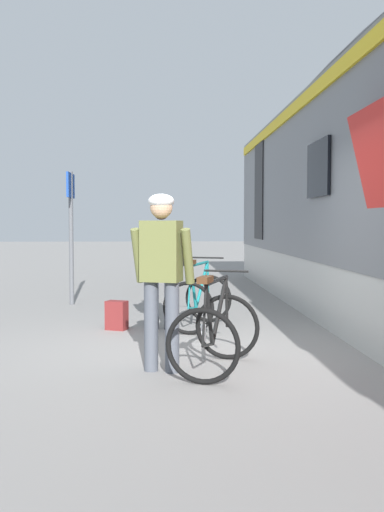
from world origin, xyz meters
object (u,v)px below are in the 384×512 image
object	(u,v)px
cyclist_far_in_dark	(161,253)
backpack_on_platform	(117,315)
bicycle_far_teal	(199,300)
bicycle_near_black	(216,331)
water_bottle_near_the_bikes	(203,334)
water_bottle_by_the_backpack	(111,322)
cyclist_near_in_olive	(161,266)
platform_sign_post	(71,215)

from	to	relation	value
cyclist_far_in_dark	backpack_on_platform	world-z (taller)	cyclist_far_in_dark
cyclist_far_in_dark	bicycle_far_teal	xyz separation A→B (m)	(0.52, 0.02, -0.65)
bicycle_near_black	water_bottle_near_the_bikes	bearing A→B (deg)	91.21
backpack_on_platform	water_bottle_near_the_bikes	distance (m)	1.49
water_bottle_by_the_backpack	bicycle_near_black	bearing A→B (deg)	-62.21
cyclist_near_in_olive	backpack_on_platform	bearing A→B (deg)	105.36
cyclist_far_in_dark	cyclist_near_in_olive	bearing A→B (deg)	-89.79
bicycle_near_black	backpack_on_platform	size ratio (longest dim) A/B	3.11
bicycle_far_teal	water_bottle_near_the_bikes	size ratio (longest dim) A/B	5.46
cyclist_far_in_dark	water_bottle_by_the_backpack	distance (m)	1.19
cyclist_far_in_dark	platform_sign_post	bearing A→B (deg)	123.09
bicycle_near_black	platform_sign_post	bearing A→B (deg)	114.20
bicycle_near_black	platform_sign_post	xyz separation A→B (m)	(-2.18, 4.85, 1.22)
platform_sign_post	cyclist_near_in_olive	bearing A→B (deg)	-71.24
bicycle_far_teal	water_bottle_near_the_bikes	world-z (taller)	bicycle_far_teal
water_bottle_by_the_backpack	cyclist_near_in_olive	bearing A→B (deg)	-73.11
platform_sign_post	bicycle_far_teal	bearing A→B (deg)	-49.04
bicycle_near_black	platform_sign_post	world-z (taller)	platform_sign_post
backpack_on_platform	platform_sign_post	xyz separation A→B (m)	(-1.01, 2.54, 1.42)
cyclist_far_in_dark	bicycle_far_teal	distance (m)	0.84
cyclist_far_in_dark	bicycle_far_teal	world-z (taller)	cyclist_far_in_dark
cyclist_near_in_olive	bicycle_near_black	size ratio (longest dim) A/B	1.42
bicycle_near_black	water_bottle_near_the_bikes	xyz separation A→B (m)	(-0.03, 1.35, -0.29)
platform_sign_post	cyclist_far_in_dark	bearing A→B (deg)	-56.91
bicycle_far_teal	backpack_on_platform	distance (m)	1.16
cyclist_near_in_olive	backpack_on_platform	size ratio (longest dim) A/B	4.40
platform_sign_post	water_bottle_by_the_backpack	bearing A→B (deg)	-69.48
backpack_on_platform	platform_sign_post	size ratio (longest dim) A/B	0.17
cyclist_near_in_olive	bicycle_far_teal	distance (m)	2.49
bicycle_near_black	backpack_on_platform	world-z (taller)	bicycle_near_black
water_bottle_by_the_backpack	backpack_on_platform	bearing A→B (deg)	-40.93
bicycle_far_teal	cyclist_far_in_dark	bearing A→B (deg)	-177.38
cyclist_far_in_dark	platform_sign_post	xyz separation A→B (m)	(-1.63, 2.51, 0.57)
cyclist_near_in_olive	cyclist_far_in_dark	size ratio (longest dim) A/B	1.00
cyclist_far_in_dark	bicycle_far_teal	size ratio (longest dim) A/B	1.41
cyclist_far_in_dark	water_bottle_near_the_bikes	world-z (taller)	cyclist_far_in_dark
cyclist_near_in_olive	bicycle_far_teal	bearing A→B (deg)	77.69
cyclist_near_in_olive	water_bottle_by_the_backpack	distance (m)	2.65
water_bottle_near_the_bikes	bicycle_far_teal	bearing A→B (deg)	89.72
bicycle_near_black	backpack_on_platform	xyz separation A→B (m)	(-1.17, 2.31, -0.20)
bicycle_far_teal	platform_sign_post	size ratio (longest dim) A/B	0.52
bicycle_near_black	water_bottle_by_the_backpack	distance (m)	2.71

